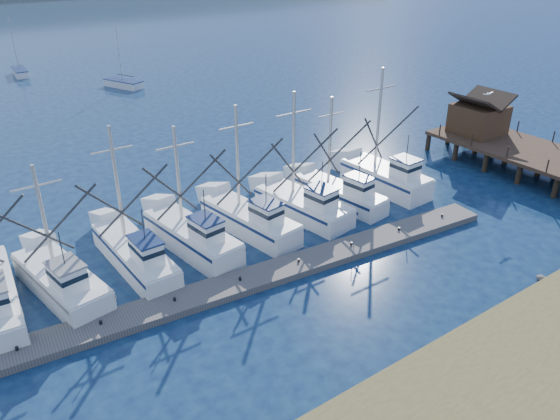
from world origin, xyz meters
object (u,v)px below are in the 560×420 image
at_px(floating_dock, 270,274).
at_px(sailboat_near, 124,84).
at_px(sailboat_far, 20,72).
at_px(timber_pier, 511,137).

bearing_deg(floating_dock, sailboat_near, 84.29).
relative_size(floating_dock, sailboat_near, 4.06).
bearing_deg(sailboat_near, sailboat_far, 99.26).
relative_size(timber_pier, sailboat_far, 2.47).
distance_m(floating_dock, sailboat_far, 63.87).
distance_m(timber_pier, sailboat_far, 67.21).
xyz_separation_m(timber_pier, sailboat_far, (-27.75, 61.18, -2.06)).
relative_size(floating_dock, sailboat_far, 4.06).
distance_m(timber_pier, sailboat_near, 49.50).
bearing_deg(timber_pier, sailboat_far, 114.39).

